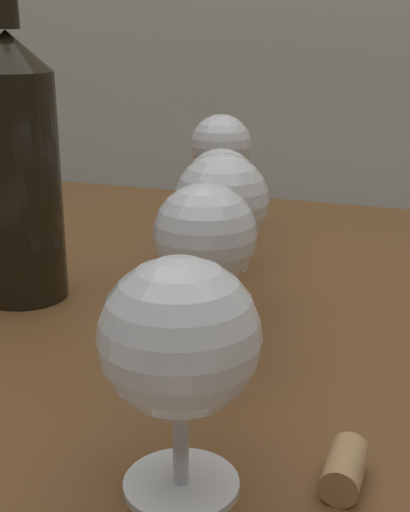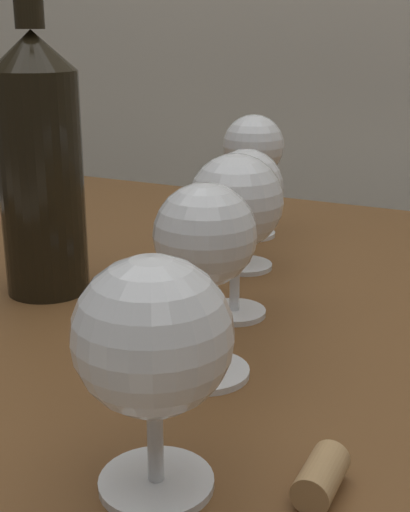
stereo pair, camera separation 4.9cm
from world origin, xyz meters
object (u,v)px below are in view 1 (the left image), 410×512
wine_bottle (16,163)px  cork (344,469)px  wine_glass_port (221,190)px  wine_glass_white (221,149)px  wine_glass_amber (221,205)px  wine_glass_pinot (180,341)px  wine_glass_rose (205,241)px

wine_bottle → cork: size_ratio=7.81×
wine_glass_port → wine_glass_white: size_ratio=0.86×
wine_glass_amber → wine_bottle: size_ratio=0.44×
wine_glass_pinot → wine_glass_white: 0.50m
wine_glass_rose → wine_bottle: bearing=156.8°
cork → wine_glass_port: bearing=119.2°
wine_glass_amber → wine_glass_port: bearing=108.8°
wine_glass_pinot → wine_bottle: (-0.25, 0.22, 0.04)m
wine_bottle → cork: bearing=-29.6°
wine_glass_white → wine_glass_port: bearing=-71.1°
wine_glass_rose → cork: bearing=-39.5°
wine_glass_white → wine_glass_amber: bearing=-71.2°
wine_glass_rose → wine_glass_port: bearing=106.1°
wine_glass_white → wine_bottle: wine_bottle is taller
wine_glass_rose → wine_glass_amber: 0.12m
wine_glass_pinot → wine_glass_white: wine_glass_white is taller
wine_glass_white → wine_bottle: 0.28m
wine_glass_rose → wine_glass_pinot: bearing=-75.6°
wine_glass_port → cork: bearing=-60.8°
wine_glass_pinot → wine_glass_rose: size_ratio=0.94×
wine_glass_port → wine_glass_rose: bearing=-73.9°
wine_glass_white → wine_glass_pinot: bearing=-73.7°
wine_glass_pinot → wine_glass_amber: wine_glass_amber is taller
wine_bottle → wine_glass_port: bearing=44.6°
wine_glass_rose → wine_glass_white: wine_glass_white is taller
wine_glass_amber → wine_glass_white: size_ratio=0.98×
wine_glass_pinot → wine_glass_amber: size_ratio=0.94×
wine_glass_pinot → wine_glass_white: size_ratio=0.92×
wine_glass_pinot → wine_bottle: size_ratio=0.41×
wine_glass_pinot → wine_glass_port: size_ratio=1.07×
wine_glass_rose → cork: 0.18m
wine_glass_port → wine_bottle: size_ratio=0.39×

